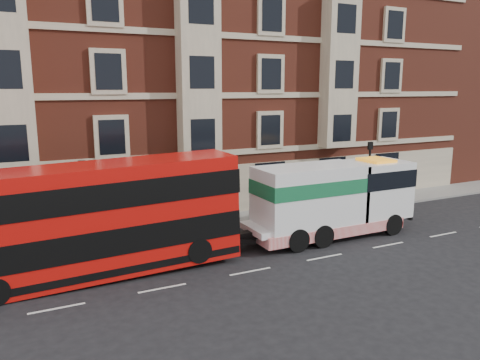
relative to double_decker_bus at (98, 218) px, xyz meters
name	(u,v)px	position (x,y,z in m)	size (l,w,h in m)	color
ground	(250,271)	(5.96, -2.47, -2.57)	(120.00, 120.00, 0.00)	black
sidewalk	(191,226)	(5.96, 5.03, -2.49)	(90.00, 3.00, 0.15)	slate
victorian_terrace	(157,56)	(6.46, 12.53, 7.50)	(45.00, 12.00, 20.40)	maroon
filler_east	(479,72)	(37.96, 11.53, 6.86)	(18.00, 10.00, 19.00)	maroon
lamp_post_west	(84,197)	(-0.04, 3.73, 0.11)	(0.35, 0.15, 4.35)	black
lamp_post_east	(369,169)	(17.96, 3.73, 0.11)	(0.35, 0.15, 4.35)	black
double_decker_bus	(98,218)	(0.00, 0.00, 0.00)	(11.97, 2.75, 4.85)	red
tow_truck	(331,199)	(12.06, 0.00, -0.45)	(9.59, 2.83, 4.00)	white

